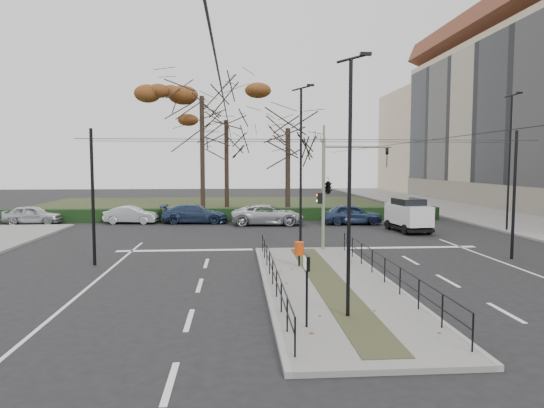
{
  "coord_description": "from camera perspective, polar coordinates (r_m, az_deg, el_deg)",
  "views": [
    {
      "loc": [
        -3.34,
        -19.64,
        4.43
      ],
      "look_at": [
        -1.33,
        7.41,
        2.22
      ],
      "focal_mm": 32.0,
      "sensor_mm": 36.0,
      "label": 1
    }
  ],
  "objects": [
    {
      "name": "ground",
      "position": [
        20.41,
        5.33,
        -7.9
      ],
      "size": [
        140.0,
        140.0,
        0.0
      ],
      "primitive_type": "plane",
      "color": "black",
      "rests_on": "ground"
    },
    {
      "name": "median_island",
      "position": [
        18.0,
        6.67,
        -9.39
      ],
      "size": [
        4.4,
        15.0,
        0.14
      ],
      "primitive_type": "cube",
      "color": "#615F5C",
      "rests_on": "ground"
    },
    {
      "name": "sidewalk_east",
      "position": [
        46.99,
        22.8,
        -1.03
      ],
      "size": [
        8.0,
        90.0,
        0.14
      ],
      "primitive_type": "cube",
      "color": "#615F5C",
      "rests_on": "ground"
    },
    {
      "name": "park",
      "position": [
        51.89,
        -7.16,
        -0.22
      ],
      "size": [
        38.0,
        26.0,
        0.1
      ],
      "primitive_type": "cube",
      "color": "#262F17",
      "rests_on": "ground"
    },
    {
      "name": "hedge",
      "position": [
        38.53,
        -8.18,
        -1.25
      ],
      "size": [
        38.0,
        1.0,
        1.0
      ],
      "primitive_type": "cube",
      "color": "black",
      "rests_on": "ground"
    },
    {
      "name": "median_railing",
      "position": [
        17.7,
        6.76,
        -6.62
      ],
      "size": [
        4.14,
        13.24,
        0.92
      ],
      "color": "black",
      "rests_on": "median_island"
    },
    {
      "name": "catenary",
      "position": [
        21.54,
        4.69,
        1.96
      ],
      "size": [
        20.0,
        34.0,
        6.0
      ],
      "color": "black",
      "rests_on": "ground"
    },
    {
      "name": "traffic_light",
      "position": [
        24.62,
        6.83,
        2.25
      ],
      "size": [
        3.82,
        2.18,
        5.62
      ],
      "color": "slate",
      "rests_on": "median_island"
    },
    {
      "name": "litter_bin",
      "position": [
        20.57,
        3.21,
        -5.29
      ],
      "size": [
        0.4,
        0.4,
        1.03
      ],
      "color": "black",
      "rests_on": "median_island"
    },
    {
      "name": "info_panel",
      "position": [
        12.85,
        4.1,
        -7.85
      ],
      "size": [
        0.11,
        0.5,
        1.92
      ],
      "color": "black",
      "rests_on": "median_island"
    },
    {
      "name": "streetlamp_median_near",
      "position": [
        13.59,
        9.16,
        2.24
      ],
      "size": [
        0.61,
        0.13,
        7.34
      ],
      "color": "black",
      "rests_on": "median_island"
    },
    {
      "name": "streetlamp_median_far",
      "position": [
        23.33,
        3.45,
        4.22
      ],
      "size": [
        0.68,
        0.14,
        8.1
      ],
      "color": "black",
      "rests_on": "median_island"
    },
    {
      "name": "streetlamp_sidewalk",
      "position": [
        35.38,
        26.17,
        4.63
      ],
      "size": [
        0.75,
        0.15,
        8.98
      ],
      "color": "black",
      "rests_on": "sidewalk_east"
    },
    {
      "name": "parked_car_first",
      "position": [
        40.2,
        -26.34,
        -1.15
      ],
      "size": [
        4.18,
        1.76,
        1.41
      ],
      "primitive_type": "imported",
      "rotation": [
        0.0,
        0.0,
        1.59
      ],
      "color": "#B4B7BC",
      "rests_on": "ground"
    },
    {
      "name": "parked_car_second",
      "position": [
        37.96,
        -16.22,
        -1.25
      ],
      "size": [
        4.07,
        1.82,
        1.3
      ],
      "primitive_type": "imported",
      "rotation": [
        0.0,
        0.0,
        1.45
      ],
      "color": "#B4B7BC",
      "rests_on": "ground"
    },
    {
      "name": "parked_car_third",
      "position": [
        37.11,
        -9.07,
        -1.14
      ],
      "size": [
        5.08,
        2.29,
        1.44
      ],
      "primitive_type": "imported",
      "rotation": [
        0.0,
        0.0,
        1.52
      ],
      "color": "#22324F",
      "rests_on": "ground"
    },
    {
      "name": "parked_car_fourth",
      "position": [
        35.67,
        -0.48,
        -1.28
      ],
      "size": [
        5.48,
        2.76,
        1.49
      ],
      "primitive_type": "imported",
      "rotation": [
        0.0,
        0.0,
        1.51
      ],
      "color": "#B4B7BC",
      "rests_on": "ground"
    },
    {
      "name": "white_van",
      "position": [
        33.19,
        15.73,
        -1.18
      ],
      "size": [
        2.19,
        4.17,
        2.21
      ],
      "color": "silver",
      "rests_on": "ground"
    },
    {
      "name": "rust_tree",
      "position": [
        47.13,
        -8.27,
        12.45
      ],
      "size": [
        9.79,
        9.79,
        14.16
      ],
      "color": "black",
      "rests_on": "park"
    },
    {
      "name": "bare_tree_center",
      "position": [
        49.78,
        -5.4,
        9.06
      ],
      "size": [
        6.54,
        6.54,
        11.72
      ],
      "color": "black",
      "rests_on": "park"
    },
    {
      "name": "bare_tree_near",
      "position": [
        42.57,
        1.89,
        8.17
      ],
      "size": [
        6.42,
        6.42,
        9.96
      ],
      "color": "black",
      "rests_on": "park"
    },
    {
      "name": "parked_car_fifth",
      "position": [
        36.44,
        9.35,
        -1.18
      ],
      "size": [
        4.51,
        1.88,
        1.53
      ],
      "primitive_type": "imported",
      "rotation": [
        0.0,
        0.0,
        1.55
      ],
      "color": "#22324F",
      "rests_on": "ground"
    }
  ]
}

